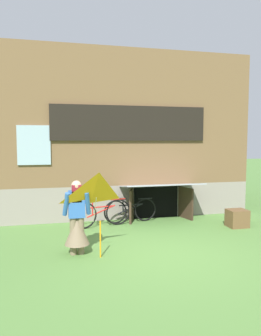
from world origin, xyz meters
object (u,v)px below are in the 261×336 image
(kite, at_px, (99,195))
(bicycle_black, at_px, (130,210))
(person, at_px, (77,224))
(wooden_crate, at_px, (237,218))
(bicycle_red, at_px, (101,213))

(kite, height_order, bicycle_black, kite)
(person, distance_m, bicycle_black, 2.87)
(person, distance_m, wooden_crate, 4.62)
(wooden_crate, bearing_deg, kite, -157.80)
(bicycle_red, bearing_deg, wooden_crate, -24.78)
(bicycle_black, distance_m, wooden_crate, 3.00)
(person, xyz_separation_m, bicycle_black, (1.69, 2.30, -0.30))
(kite, bearing_deg, person, 128.75)
(person, height_order, kite, kite)
(person, bearing_deg, bicycle_black, 77.91)
(person, bearing_deg, wooden_crate, 38.60)
(bicycle_red, xyz_separation_m, wooden_crate, (3.67, -0.86, -0.14))
(bicycle_red, bearing_deg, bicycle_black, 6.95)
(kite, bearing_deg, bicycle_red, 81.38)
(bicycle_red, bearing_deg, person, -123.25)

